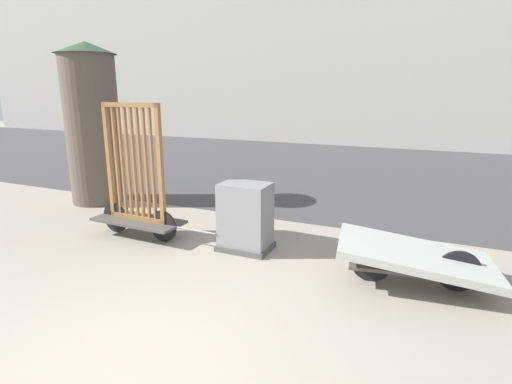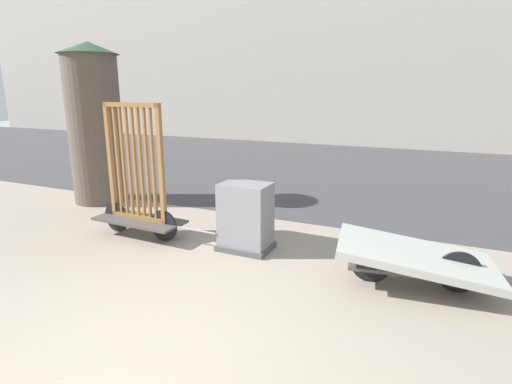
% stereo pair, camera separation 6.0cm
% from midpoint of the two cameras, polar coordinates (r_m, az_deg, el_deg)
% --- Properties ---
extents(ground_plane, '(60.00, 60.00, 0.00)m').
position_cam_midpoint_polar(ground_plane, '(3.85, -18.30, -23.64)').
color(ground_plane, gray).
extents(road_strip, '(56.00, 10.95, 0.01)m').
position_cam_midpoint_polar(road_strip, '(12.49, 14.18, 3.06)').
color(road_strip, '#424244').
rests_on(road_strip, ground_plane).
extents(bike_cart_with_bedframe, '(2.24, 0.66, 2.15)m').
position_cam_midpoint_polar(bike_cart_with_bedframe, '(6.68, -16.30, -0.21)').
color(bike_cart_with_bedframe, '#4C4742').
rests_on(bike_cart_with_bedframe, ground_plane).
extents(bike_cart_with_mattress, '(2.43, 1.32, 0.57)m').
position_cam_midpoint_polar(bike_cart_with_mattress, '(5.23, 22.08, -8.78)').
color(bike_cart_with_mattress, '#4C4742').
rests_on(bike_cart_with_mattress, ground_plane).
extents(utility_cabinet, '(0.78, 0.58, 1.02)m').
position_cam_midpoint_polar(utility_cabinet, '(5.95, -1.20, -3.94)').
color(utility_cabinet, '#4C4C4C').
rests_on(utility_cabinet, ground_plane).
extents(advertising_column, '(1.22, 1.22, 3.29)m').
position_cam_midpoint_polar(advertising_column, '(9.09, -21.87, 9.10)').
color(advertising_column, brown).
rests_on(advertising_column, ground_plane).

